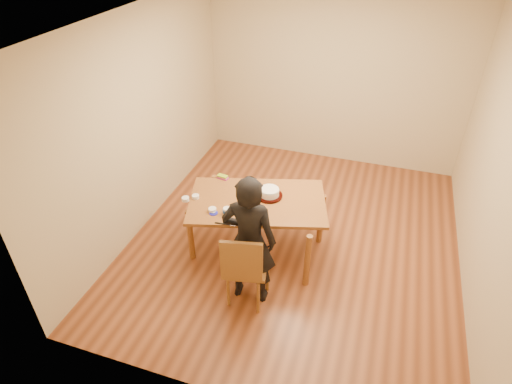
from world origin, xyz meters
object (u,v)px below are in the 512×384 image
(dining_chair, at_px, (248,267))
(cake, at_px, (269,192))
(cake_plate, at_px, (269,196))
(person, at_px, (249,241))
(dining_table, at_px, (257,202))

(dining_chair, relative_size, cake, 1.71)
(cake_plate, relative_size, cake, 1.35)
(person, bearing_deg, cake_plate, -91.84)
(cake, relative_size, person, 0.15)
(cake_plate, bearing_deg, dining_chair, -87.36)
(dining_chair, distance_m, person, 0.33)
(dining_table, xyz_separation_m, dining_chair, (0.15, -0.77, -0.28))
(dining_chair, height_order, cake, cake)
(cake_plate, distance_m, person, 0.85)
(dining_table, distance_m, cake_plate, 0.17)
(dining_chair, xyz_separation_m, cake, (-0.04, 0.90, 0.36))
(dining_chair, bearing_deg, cake, 80.44)
(dining_table, height_order, dining_chair, dining_table)
(cake, xyz_separation_m, person, (0.04, -0.85, -0.04))
(dining_table, distance_m, dining_chair, 0.84)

